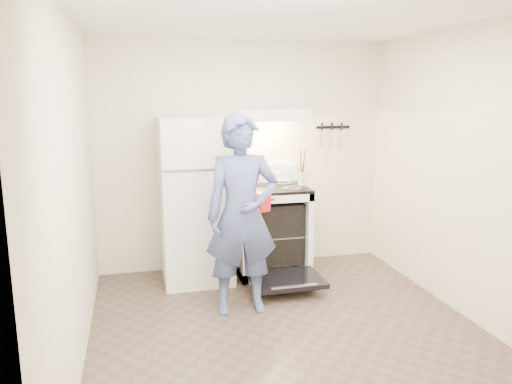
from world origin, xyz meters
TOP-DOWN VIEW (x-y plane):
  - floor at (0.00, 0.00)m, footprint 3.60×3.60m
  - back_wall at (0.00, 1.80)m, footprint 3.20×0.02m
  - refrigerator at (-0.58, 1.45)m, footprint 0.70×0.70m
  - stove_body at (0.23, 1.48)m, footprint 0.76×0.65m
  - cooktop at (0.23, 1.48)m, footprint 0.76×0.65m
  - backsplash at (0.23, 1.76)m, footprint 0.76×0.07m
  - oven_door at (0.23, 0.88)m, footprint 0.70×0.54m
  - oven_rack at (0.23, 1.48)m, footprint 0.60×0.52m
  - range_hood at (0.23, 1.55)m, footprint 0.76×0.50m
  - knife_strip at (1.05, 1.79)m, footprint 0.40×0.02m
  - pizza_stone at (0.24, 1.38)m, footprint 0.31×0.31m
  - tea_kettle at (0.02, 1.70)m, footprint 0.24×0.20m
  - utensil_jar at (0.54, 1.33)m, footprint 0.11×0.11m
  - person at (-0.28, 0.58)m, footprint 0.66×0.44m
  - dutch_oven at (-0.09, 0.89)m, footprint 0.38×0.31m

SIDE VIEW (x-z plane):
  - floor at x=0.00m, z-range 0.00..0.00m
  - oven_door at x=0.23m, z-range 0.10..0.15m
  - oven_rack at x=0.23m, z-range 0.43..0.45m
  - pizza_stone at x=0.24m, z-range 0.45..0.46m
  - stove_body at x=0.23m, z-range 0.00..0.92m
  - refrigerator at x=-0.58m, z-range 0.00..1.70m
  - person at x=-0.28m, z-range 0.00..1.77m
  - dutch_oven at x=-0.09m, z-range 0.80..1.05m
  - cooktop at x=0.23m, z-range 0.92..0.95m
  - utensil_jar at x=0.54m, z-range 0.98..1.11m
  - backsplash at x=0.23m, z-range 0.95..1.15m
  - tea_kettle at x=0.02m, z-range 0.95..1.24m
  - back_wall at x=0.00m, z-range 0.00..2.50m
  - knife_strip at x=1.05m, z-range 1.54..1.56m
  - range_hood at x=0.23m, z-range 1.65..1.77m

